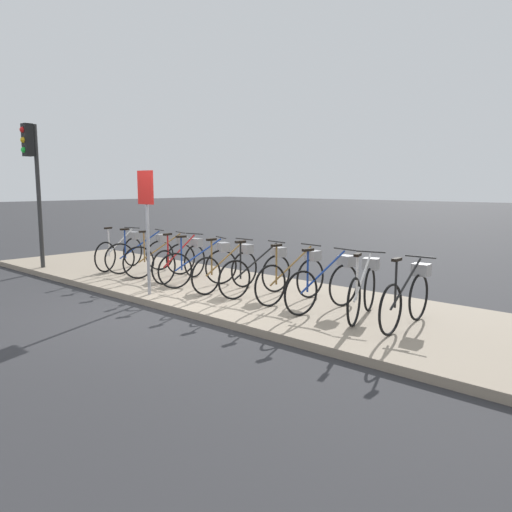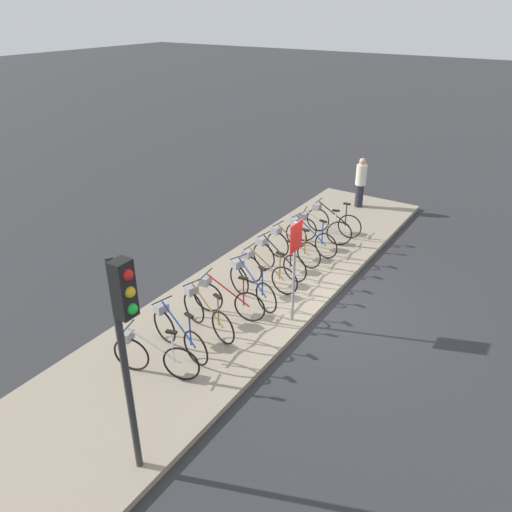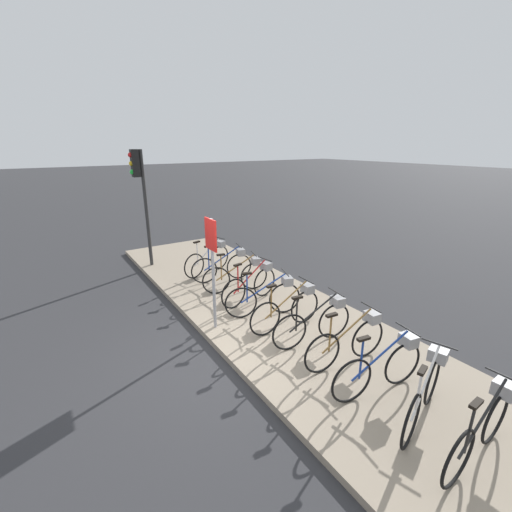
{
  "view_description": "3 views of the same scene",
  "coord_description": "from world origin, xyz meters",
  "px_view_note": "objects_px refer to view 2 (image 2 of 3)",
  "views": [
    {
      "loc": [
        6.69,
        -5.01,
        2.11
      ],
      "look_at": [
        1.06,
        1.13,
        0.93
      ],
      "focal_mm": 35.0,
      "sensor_mm": 36.0,
      "label": 1
    },
    {
      "loc": [
        -8.66,
        -3.85,
        6.15
      ],
      "look_at": [
        -0.74,
        1.28,
        1.33
      ],
      "focal_mm": 35.0,
      "sensor_mm": 36.0,
      "label": 2
    },
    {
      "loc": [
        4.8,
        -2.39,
        3.7
      ],
      "look_at": [
        -1.2,
        1.53,
        1.32
      ],
      "focal_mm": 24.0,
      "sensor_mm": 36.0,
      "label": 3
    }
  ],
  "objects_px": {
    "parked_bicycle_10": "(331,219)",
    "parked_bicycle_5": "(263,270)",
    "sign_post": "(295,256)",
    "parked_bicycle_7": "(290,246)",
    "pedestrian": "(361,182)",
    "parked_bicycle_0": "(151,354)",
    "parked_bicycle_6": "(276,257)",
    "traffic_light": "(125,328)",
    "parked_bicycle_8": "(308,236)",
    "parked_bicycle_9": "(318,228)",
    "parked_bicycle_2": "(205,311)",
    "parked_bicycle_1": "(176,331)",
    "parked_bicycle_3": "(225,297)",
    "parked_bicycle_4": "(250,283)"
  },
  "relations": [
    {
      "from": "parked_bicycle_1",
      "to": "parked_bicycle_3",
      "type": "relative_size",
      "value": 0.99
    },
    {
      "from": "parked_bicycle_7",
      "to": "pedestrian",
      "type": "relative_size",
      "value": 1.03
    },
    {
      "from": "parked_bicycle_4",
      "to": "sign_post",
      "type": "xyz_separation_m",
      "value": [
        -0.15,
        -1.19,
        1.08
      ]
    },
    {
      "from": "parked_bicycle_0",
      "to": "parked_bicycle_9",
      "type": "distance_m",
      "value": 6.61
    },
    {
      "from": "parked_bicycle_1",
      "to": "parked_bicycle_6",
      "type": "distance_m",
      "value": 3.65
    },
    {
      "from": "parked_bicycle_9",
      "to": "traffic_light",
      "type": "xyz_separation_m",
      "value": [
        -8.19,
        -1.33,
        2.01
      ]
    },
    {
      "from": "parked_bicycle_0",
      "to": "parked_bicycle_8",
      "type": "height_order",
      "value": "same"
    },
    {
      "from": "parked_bicycle_10",
      "to": "parked_bicycle_5",
      "type": "bearing_deg",
      "value": 179.88
    },
    {
      "from": "parked_bicycle_1",
      "to": "parked_bicycle_4",
      "type": "xyz_separation_m",
      "value": [
        2.25,
        -0.18,
        0.0
      ]
    },
    {
      "from": "parked_bicycle_2",
      "to": "parked_bicycle_4",
      "type": "xyz_separation_m",
      "value": [
        1.44,
        -0.13,
        0.0
      ]
    },
    {
      "from": "traffic_light",
      "to": "sign_post",
      "type": "relative_size",
      "value": 1.52
    },
    {
      "from": "parked_bicycle_0",
      "to": "parked_bicycle_5",
      "type": "xyz_separation_m",
      "value": [
        3.72,
        -0.03,
        0.0
      ]
    },
    {
      "from": "parked_bicycle_9",
      "to": "pedestrian",
      "type": "xyz_separation_m",
      "value": [
        3.24,
        0.13,
        0.4
      ]
    },
    {
      "from": "parked_bicycle_5",
      "to": "sign_post",
      "type": "xyz_separation_m",
      "value": [
        -0.84,
        -1.26,
        1.08
      ]
    },
    {
      "from": "parked_bicycle_2",
      "to": "parked_bicycle_5",
      "type": "height_order",
      "value": "same"
    },
    {
      "from": "traffic_light",
      "to": "parked_bicycle_8",
      "type": "bearing_deg",
      "value": 9.85
    },
    {
      "from": "parked_bicycle_9",
      "to": "sign_post",
      "type": "xyz_separation_m",
      "value": [
        -3.73,
        -1.28,
        1.08
      ]
    },
    {
      "from": "parked_bicycle_0",
      "to": "parked_bicycle_5",
      "type": "height_order",
      "value": "same"
    },
    {
      "from": "parked_bicycle_1",
      "to": "parked_bicycle_4",
      "type": "relative_size",
      "value": 1.03
    },
    {
      "from": "parked_bicycle_7",
      "to": "traffic_light",
      "type": "height_order",
      "value": "traffic_light"
    },
    {
      "from": "parked_bicycle_3",
      "to": "parked_bicycle_0",
      "type": "bearing_deg",
      "value": -179.34
    },
    {
      "from": "parked_bicycle_8",
      "to": "pedestrian",
      "type": "distance_m",
      "value": 3.91
    },
    {
      "from": "parked_bicycle_5",
      "to": "parked_bicycle_3",
      "type": "bearing_deg",
      "value": 177.83
    },
    {
      "from": "sign_post",
      "to": "parked_bicycle_1",
      "type": "bearing_deg",
      "value": 146.83
    },
    {
      "from": "parked_bicycle_5",
      "to": "parked_bicycle_10",
      "type": "distance_m",
      "value": 3.62
    },
    {
      "from": "parked_bicycle_3",
      "to": "parked_bicycle_10",
      "type": "height_order",
      "value": "same"
    },
    {
      "from": "parked_bicycle_5",
      "to": "parked_bicycle_10",
      "type": "xyz_separation_m",
      "value": [
        3.62,
        -0.01,
        0.0
      ]
    },
    {
      "from": "sign_post",
      "to": "parked_bicycle_2",
      "type": "bearing_deg",
      "value": 134.07
    },
    {
      "from": "parked_bicycle_8",
      "to": "pedestrian",
      "type": "relative_size",
      "value": 1.03
    },
    {
      "from": "parked_bicycle_4",
      "to": "parked_bicycle_6",
      "type": "bearing_deg",
      "value": 6.12
    },
    {
      "from": "parked_bicycle_6",
      "to": "pedestrian",
      "type": "relative_size",
      "value": 1.03
    },
    {
      "from": "parked_bicycle_6",
      "to": "parked_bicycle_7",
      "type": "height_order",
      "value": "same"
    },
    {
      "from": "parked_bicycle_8",
      "to": "sign_post",
      "type": "relative_size",
      "value": 0.74
    },
    {
      "from": "parked_bicycle_7",
      "to": "traffic_light",
      "type": "xyz_separation_m",
      "value": [
        -6.78,
        -1.43,
        2.01
      ]
    },
    {
      "from": "parked_bicycle_10",
      "to": "sign_post",
      "type": "distance_m",
      "value": 4.75
    },
    {
      "from": "parked_bicycle_7",
      "to": "parked_bicycle_10",
      "type": "relative_size",
      "value": 1.0
    },
    {
      "from": "parked_bicycle_4",
      "to": "pedestrian",
      "type": "bearing_deg",
      "value": 1.81
    },
    {
      "from": "parked_bicycle_0",
      "to": "parked_bicycle_9",
      "type": "relative_size",
      "value": 1.0
    },
    {
      "from": "parked_bicycle_8",
      "to": "parked_bicycle_5",
      "type": "bearing_deg",
      "value": 179.95
    },
    {
      "from": "parked_bicycle_5",
      "to": "traffic_light",
      "type": "height_order",
      "value": "traffic_light"
    },
    {
      "from": "parked_bicycle_2",
      "to": "parked_bicycle_8",
      "type": "height_order",
      "value": "same"
    },
    {
      "from": "sign_post",
      "to": "parked_bicycle_6",
      "type": "bearing_deg",
      "value": 40.9
    },
    {
      "from": "parked_bicycle_8",
      "to": "parked_bicycle_9",
      "type": "distance_m",
      "value": 0.65
    },
    {
      "from": "parked_bicycle_1",
      "to": "parked_bicycle_10",
      "type": "xyz_separation_m",
      "value": [
        6.55,
        -0.12,
        0.0
      ]
    },
    {
      "from": "parked_bicycle_7",
      "to": "parked_bicycle_10",
      "type": "xyz_separation_m",
      "value": [
        2.14,
        -0.13,
        0.0
      ]
    },
    {
      "from": "parked_bicycle_5",
      "to": "pedestrian",
      "type": "relative_size",
      "value": 1.04
    },
    {
      "from": "parked_bicycle_9",
      "to": "sign_post",
      "type": "bearing_deg",
      "value": -161.11
    },
    {
      "from": "parked_bicycle_6",
      "to": "traffic_light",
      "type": "xyz_separation_m",
      "value": [
        -6.01,
        -1.39,
        2.01
      ]
    },
    {
      "from": "parked_bicycle_2",
      "to": "parked_bicycle_9",
      "type": "height_order",
      "value": "same"
    },
    {
      "from": "parked_bicycle_7",
      "to": "sign_post",
      "type": "bearing_deg",
      "value": -149.24
    }
  ]
}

